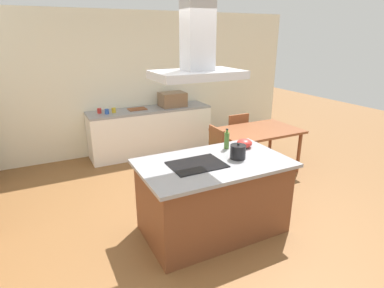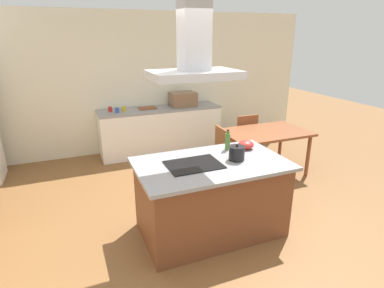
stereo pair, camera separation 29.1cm
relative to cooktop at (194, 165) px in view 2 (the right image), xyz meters
The scene contains 17 objects.
ground 1.77m from the cooktop, 81.63° to the left, with size 16.00×16.00×0.00m, color brown.
wall_back 3.29m from the cooktop, 86.11° to the left, with size 7.20×0.10×2.70m, color silver.
kitchen_island 0.50m from the cooktop, ahead, with size 1.72×1.03×0.90m.
cooktop is the anchor object (origin of this frame).
tea_kettle 0.53m from the cooktop, ahead, with size 0.23×0.18×0.19m.
olive_oil_bottle 0.66m from the cooktop, 27.48° to the left, with size 0.06×0.06×0.26m.
mixing_bowl 0.85m from the cooktop, 16.54° to the left, with size 0.20×0.20×0.11m, color red.
back_counter 2.95m from the cooktop, 80.69° to the left, with size 2.39×0.62×0.90m.
countertop_microwave 3.04m from the cooktop, 71.66° to the left, with size 0.50×0.38×0.28m, color brown.
coffee_mug_red 2.99m from the cooktop, 99.18° to the left, with size 0.08×0.08×0.09m, color red.
coffee_mug_blue 2.85m from the cooktop, 97.39° to the left, with size 0.08×0.08×0.09m, color #2D56B2.
coffee_mug_yellow 2.88m from the cooktop, 94.60° to the left, with size 0.08×0.08×0.09m, color gold.
cutting_board 2.94m from the cooktop, 85.45° to the left, with size 0.34×0.24×0.02m, color brown.
dining_table 2.16m from the cooktop, 33.67° to the left, with size 1.40×0.90×0.75m.
chair_at_left_end 1.52m from the cooktop, 53.84° to the left, with size 0.42×0.42×0.89m.
chair_facing_back_wall 2.60m from the cooktop, 46.10° to the left, with size 0.42×0.42×0.89m.
range_hood 1.20m from the cooktop, ahead, with size 0.90×0.55×0.78m.
Camera 2 is at (-1.45, -2.97, 2.28)m, focal length 29.44 mm.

